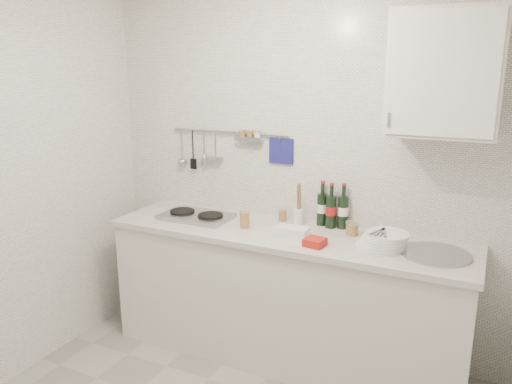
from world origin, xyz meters
TOP-DOWN VIEW (x-y plane):
  - back_wall at (0.00, 1.40)m, footprint 3.00×0.02m
  - counter at (0.01, 1.10)m, footprint 2.44×0.64m
  - wall_rail at (-0.60, 1.37)m, footprint 0.98×0.09m
  - wall_cabinet at (0.90, 1.22)m, footprint 0.60×0.38m
  - plate_stack_hob at (-0.78, 1.10)m, footprint 0.29×0.29m
  - plate_stack_sink at (0.65, 1.08)m, footprint 0.31×0.30m
  - wine_bottles at (0.24, 1.34)m, footprint 0.22×0.10m
  - butter_dish at (0.07, 1.03)m, footprint 0.21×0.11m
  - strawberry_punnet at (0.26, 0.93)m, footprint 0.13×0.13m
  - utensil_crock at (0.02, 1.29)m, footprint 0.07×0.07m
  - jar_a at (-0.11, 1.31)m, footprint 0.06×0.06m
  - jar_b at (0.40, 1.24)m, footprint 0.07×0.07m
  - jar_c at (0.42, 1.23)m, footprint 0.06×0.06m
  - jar_d at (-0.29, 1.06)m, footprint 0.07×0.07m

SIDE VIEW (x-z plane):
  - counter at x=0.01m, z-range -0.05..0.92m
  - plate_stack_hob at x=-0.78m, z-range 0.92..0.95m
  - strawberry_punnet at x=0.26m, z-range 0.92..0.97m
  - butter_dish at x=0.07m, z-range 0.92..0.98m
  - jar_c at x=0.42m, z-range 0.92..1.00m
  - jar_b at x=0.40m, z-range 0.92..1.01m
  - jar_a at x=-0.11m, z-range 0.92..1.01m
  - plate_stack_sink at x=0.65m, z-range 0.91..1.02m
  - jar_d at x=-0.29m, z-range 0.92..1.04m
  - utensil_crock at x=0.02m, z-range 0.84..1.14m
  - wine_bottles at x=0.24m, z-range 0.92..1.23m
  - back_wall at x=0.00m, z-range 0.00..2.50m
  - wall_rail at x=-0.60m, z-range 1.26..1.60m
  - wall_cabinet at x=0.90m, z-range 1.60..2.30m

